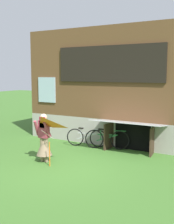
% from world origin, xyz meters
% --- Properties ---
extents(ground_plane, '(60.00, 60.00, 0.00)m').
position_xyz_m(ground_plane, '(0.00, 0.00, 0.00)').
color(ground_plane, '#3D6B28').
extents(log_house, '(7.81, 5.65, 4.73)m').
position_xyz_m(log_house, '(0.00, 5.26, 2.36)').
color(log_house, '#9E998E').
rests_on(log_house, ground_plane).
extents(person, '(0.61, 0.52, 1.60)m').
position_xyz_m(person, '(-0.98, 0.16, 0.67)').
color(person, '#7F6B51').
rests_on(person, ground_plane).
extents(kite, '(0.82, 0.93, 1.46)m').
position_xyz_m(kite, '(-0.64, -0.38, 1.22)').
color(kite, orange).
rests_on(kite, ground_plane).
extents(bicycle_green, '(1.66, 0.57, 0.79)m').
position_xyz_m(bicycle_green, '(0.12, 2.63, 0.38)').
color(bicycle_green, black).
rests_on(bicycle_green, ground_plane).
extents(bicycle_silver, '(1.61, 0.47, 0.75)m').
position_xyz_m(bicycle_silver, '(-0.74, 2.55, 0.37)').
color(bicycle_silver, black).
rests_on(bicycle_silver, ground_plane).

